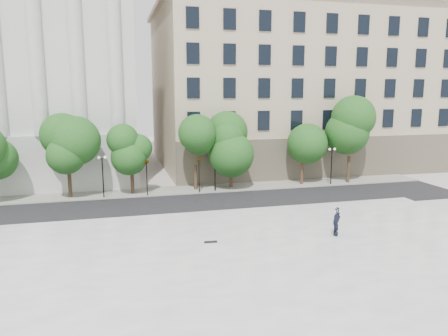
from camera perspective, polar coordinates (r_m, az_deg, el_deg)
The scene contains 12 objects.
ground at distance 23.65m, azimuth -1.85°, elevation -16.12°, with size 160.00×160.00×0.00m, color beige.
plaza at distance 26.23m, azimuth -3.31°, elevation -12.85°, with size 44.00×22.00×0.45m, color white.
street at distance 40.36m, azimuth -7.42°, elevation -4.97°, with size 60.00×8.00×0.02m, color black.
far_sidewalk at distance 46.14m, azimuth -8.33°, elevation -3.02°, with size 60.00×4.00×0.12m, color gray.
building_west at distance 60.64m, azimuth -26.74°, elevation 11.35°, with size 31.50×27.65×25.60m.
building_east at distance 64.49m, azimuth 8.17°, elevation 10.62°, with size 36.00×26.15×23.00m.
traffic_light_west at distance 43.65m, azimuth -10.12°, elevation 1.14°, with size 1.16×1.91×4.27m.
traffic_light_east at distance 44.34m, azimuth -3.30°, elevation 1.34°, with size 0.86×1.80×4.21m.
person_lying at distance 31.67m, azimuth 14.38°, elevation -8.11°, with size 0.72×0.48×1.99m, color black.
skateboard at distance 29.49m, azimuth -1.76°, elevation -9.62°, with size 0.86×0.22×0.09m, color black.
street_trees at distance 44.73m, azimuth -7.58°, elevation 3.48°, with size 47.67×5.04×7.88m.
lamp_posts at distance 44.19m, azimuth -8.43°, elevation 0.18°, with size 38.11×0.28×4.53m.
Camera 1 is at (-4.54, -20.72, 10.44)m, focal length 35.00 mm.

